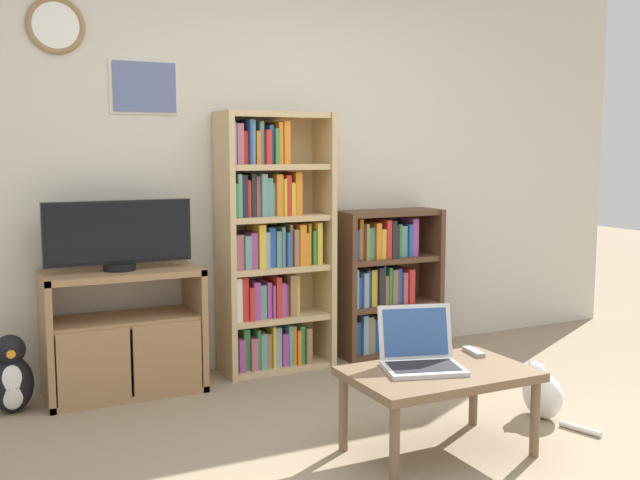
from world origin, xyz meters
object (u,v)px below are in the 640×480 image
bookshelf_tall (269,248)px  remote_near_laptop (474,352)px  laptop (420,353)px  cat (541,392)px  coffee_table (439,380)px  penguin_figurine (11,378)px  television (119,235)px  tv_stand (124,333)px  bookshelf_short (383,284)px

bookshelf_tall → remote_near_laptop: size_ratio=9.88×
bookshelf_tall → remote_near_laptop: 1.57m
bookshelf_tall → laptop: 1.56m
cat → coffee_table: bearing=-163.1°
laptop → penguin_figurine: size_ratio=1.00×
television → cat: television is taller
tv_stand → bookshelf_short: (1.78, 0.11, 0.13)m
remote_near_laptop → penguin_figurine: bearing=-22.9°
bookshelf_short → television: bearing=-177.1°
remote_near_laptop → tv_stand: bearing=-33.7°
tv_stand → television: bearing=126.1°
laptop → remote_near_laptop: bearing=28.1°
cat → penguin_figurine: size_ratio=1.16×
coffee_table → laptop: 0.15m
television → penguin_figurine: television is taller
coffee_table → remote_near_laptop: bearing=25.8°
coffee_table → cat: bearing=11.6°
penguin_figurine → cat: bearing=-27.5°
coffee_table → penguin_figurine: 2.26m
coffee_table → laptop: laptop is taller
television → bookshelf_tall: bookshelf_tall is taller
coffee_table → tv_stand: bearing=126.6°
cat → remote_near_laptop: bearing=-173.9°
bookshelf_short → laptop: 1.69m
penguin_figurine → bookshelf_short: bearing=3.7°
tv_stand → bookshelf_short: bearing=3.5°
laptop → cat: laptop is taller
penguin_figurine → television: bearing=5.8°
tv_stand → bookshelf_short: 1.79m
tv_stand → television: 0.56m
laptop → cat: bearing=22.1°
laptop → remote_near_laptop: laptop is taller
tv_stand → television: (-0.01, 0.02, 0.56)m
television → cat: 2.46m
tv_stand → cat: (1.88, -1.34, -0.23)m
coffee_table → remote_near_laptop: (0.31, 0.15, 0.06)m
bookshelf_short → laptop: bookshelf_short is taller
television → coffee_table: 1.97m
bookshelf_tall → penguin_figurine: bookshelf_tall is taller
tv_stand → coffee_table: bearing=-53.4°
remote_near_laptop → laptop: bearing=21.4°
television → bookshelf_tall: 0.96m
coffee_table → penguin_figurine: (-1.73, 1.46, -0.16)m
bookshelf_tall → cat: bookshelf_tall is taller
bookshelf_tall → remote_near_laptop: bookshelf_tall is taller
remote_near_laptop → television: bearing=-33.8°
coffee_table → remote_near_laptop: size_ratio=5.06×
bookshelf_short → coffee_table: 1.75m
laptop → tv_stand: bearing=143.0°
bookshelf_short → remote_near_laptop: bearing=-103.5°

